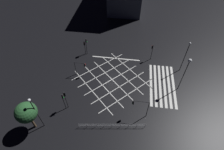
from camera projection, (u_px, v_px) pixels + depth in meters
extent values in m
plane|color=black|center=(112.00, 79.00, 36.40)|extent=(200.00, 200.00, 0.00)
cube|color=silver|center=(151.00, 83.00, 35.65)|extent=(11.10, 0.50, 0.01)
cube|color=silver|center=(155.00, 84.00, 35.57)|extent=(11.10, 0.50, 0.01)
cube|color=silver|center=(160.00, 84.00, 35.48)|extent=(11.10, 0.50, 0.01)
cube|color=silver|center=(164.00, 85.00, 35.40)|extent=(11.10, 0.50, 0.01)
cube|color=silver|center=(169.00, 85.00, 35.32)|extent=(11.10, 0.50, 0.01)
cube|color=silver|center=(174.00, 86.00, 35.23)|extent=(11.10, 0.50, 0.01)
cube|color=silver|center=(130.00, 69.00, 38.42)|extent=(9.70, 9.70, 0.01)
cube|color=silver|center=(127.00, 95.00, 33.72)|extent=(9.70, 9.70, 0.01)
cube|color=silver|center=(121.00, 74.00, 37.41)|extent=(9.70, 9.70, 0.01)
cube|color=silver|center=(119.00, 87.00, 35.06)|extent=(9.70, 9.70, 0.01)
cube|color=silver|center=(112.00, 79.00, 36.39)|extent=(9.70, 9.70, 0.01)
cube|color=silver|center=(112.00, 79.00, 36.39)|extent=(9.70, 9.70, 0.01)
cube|color=silver|center=(102.00, 85.00, 35.38)|extent=(9.70, 9.70, 0.01)
cube|color=silver|center=(105.00, 73.00, 37.73)|extent=(9.70, 9.70, 0.01)
cube|color=silver|center=(92.00, 91.00, 34.37)|extent=(9.70, 9.70, 0.01)
cube|color=silver|center=(99.00, 66.00, 39.07)|extent=(9.70, 9.70, 0.01)
cube|color=silver|center=(116.00, 58.00, 40.89)|extent=(0.30, 11.10, 0.01)
cube|color=beige|center=(109.00, 3.00, 55.90)|extent=(1.40, 0.06, 1.80)
cube|color=black|center=(108.00, 9.00, 53.42)|extent=(1.40, 0.06, 1.80)
cylinder|color=black|center=(86.00, 47.00, 40.44)|extent=(0.11, 0.11, 4.34)
cube|color=black|center=(86.00, 41.00, 39.20)|extent=(0.28, 0.16, 0.90)
sphere|color=black|center=(86.00, 40.00, 38.97)|extent=(0.18, 0.18, 0.18)
sphere|color=black|center=(87.00, 41.00, 39.19)|extent=(0.18, 0.18, 0.18)
sphere|color=green|center=(87.00, 42.00, 39.41)|extent=(0.18, 0.18, 0.18)
cube|color=black|center=(86.00, 41.00, 39.21)|extent=(0.36, 0.02, 0.98)
cylinder|color=black|center=(64.00, 102.00, 30.10)|extent=(0.11, 0.11, 4.24)
cube|color=black|center=(63.00, 96.00, 28.90)|extent=(0.28, 0.16, 0.90)
sphere|color=black|center=(63.00, 95.00, 28.67)|extent=(0.18, 0.18, 0.18)
sphere|color=black|center=(63.00, 96.00, 28.89)|extent=(0.18, 0.18, 0.18)
sphere|color=green|center=(64.00, 97.00, 29.11)|extent=(0.18, 0.18, 0.18)
cube|color=black|center=(62.00, 96.00, 28.91)|extent=(0.36, 0.02, 0.98)
cylinder|color=black|center=(66.00, 100.00, 30.24)|extent=(0.11, 0.11, 4.31)
cube|color=black|center=(64.00, 94.00, 29.12)|extent=(0.16, 0.28, 0.90)
sphere|color=black|center=(64.00, 92.00, 28.97)|extent=(0.18, 0.18, 0.18)
sphere|color=black|center=(65.00, 93.00, 29.19)|extent=(0.18, 0.18, 0.18)
sphere|color=green|center=(65.00, 95.00, 29.41)|extent=(0.18, 0.18, 0.18)
cube|color=black|center=(64.00, 94.00, 29.06)|extent=(0.02, 0.36, 0.98)
cylinder|color=black|center=(152.00, 52.00, 39.22)|extent=(0.11, 0.11, 4.04)
cube|color=black|center=(152.00, 47.00, 38.11)|extent=(0.28, 0.16, 0.90)
sphere|color=red|center=(152.00, 46.00, 37.90)|extent=(0.18, 0.18, 0.18)
sphere|color=black|center=(152.00, 47.00, 38.12)|extent=(0.18, 0.18, 0.18)
sphere|color=black|center=(152.00, 48.00, 38.34)|extent=(0.18, 0.18, 0.18)
cube|color=black|center=(153.00, 47.00, 38.11)|extent=(0.36, 0.02, 0.98)
cylinder|color=black|center=(85.00, 48.00, 40.78)|extent=(0.11, 0.11, 3.54)
cube|color=black|center=(84.00, 44.00, 39.76)|extent=(0.16, 0.28, 0.90)
sphere|color=red|center=(84.00, 43.00, 39.46)|extent=(0.18, 0.18, 0.18)
sphere|color=black|center=(84.00, 44.00, 39.68)|extent=(0.18, 0.18, 0.18)
sphere|color=black|center=(84.00, 45.00, 39.90)|extent=(0.18, 0.18, 0.18)
cube|color=black|center=(84.00, 43.00, 39.82)|extent=(0.02, 0.36, 0.98)
cylinder|color=black|center=(75.00, 68.00, 36.21)|extent=(0.11, 0.11, 3.48)
cylinder|color=black|center=(79.00, 63.00, 34.95)|extent=(0.09, 2.10, 0.09)
cube|color=black|center=(85.00, 65.00, 35.18)|extent=(0.28, 0.16, 0.90)
sphere|color=red|center=(85.00, 64.00, 34.95)|extent=(0.18, 0.18, 0.18)
sphere|color=black|center=(85.00, 65.00, 35.17)|extent=(0.18, 0.18, 0.18)
sphere|color=black|center=(85.00, 66.00, 35.39)|extent=(0.18, 0.18, 0.18)
cube|color=black|center=(84.00, 65.00, 35.19)|extent=(0.36, 0.02, 0.98)
cylinder|color=black|center=(148.00, 109.00, 29.00)|extent=(0.11, 0.11, 4.33)
cylinder|color=black|center=(142.00, 102.00, 27.64)|extent=(0.09, 2.53, 0.09)
cube|color=black|center=(133.00, 102.00, 28.09)|extent=(0.28, 0.16, 0.90)
sphere|color=black|center=(133.00, 101.00, 27.88)|extent=(0.18, 0.18, 0.18)
sphere|color=black|center=(133.00, 102.00, 28.10)|extent=(0.18, 0.18, 0.18)
sphere|color=green|center=(132.00, 103.00, 28.32)|extent=(0.18, 0.18, 0.18)
cube|color=black|center=(134.00, 102.00, 28.08)|extent=(0.36, 0.02, 0.98)
cylinder|color=black|center=(38.00, 114.00, 26.69)|extent=(0.14, 0.14, 7.30)
sphere|color=white|center=(29.00, 100.00, 23.92)|extent=(0.43, 0.43, 0.43)
cylinder|color=black|center=(184.00, 58.00, 35.68)|extent=(0.14, 0.14, 7.07)
sphere|color=white|center=(190.00, 43.00, 33.00)|extent=(0.42, 0.42, 0.42)
cylinder|color=black|center=(183.00, 76.00, 32.04)|extent=(0.14, 0.14, 7.37)
sphere|color=white|center=(190.00, 61.00, 29.20)|extent=(0.63, 0.63, 0.63)
cylinder|color=brown|center=(32.00, 122.00, 28.07)|extent=(0.36, 0.36, 3.24)
sphere|color=#235128|center=(26.00, 112.00, 25.99)|extent=(3.27, 3.27, 3.27)
cylinder|color=#9EA0A5|center=(79.00, 126.00, 28.79)|extent=(0.05, 0.05, 1.05)
cylinder|color=#9EA0A5|center=(87.00, 126.00, 28.79)|extent=(0.05, 0.05, 1.05)
cylinder|color=#9EA0A5|center=(95.00, 126.00, 28.79)|extent=(0.05, 0.05, 1.05)
cylinder|color=#9EA0A5|center=(104.00, 126.00, 28.79)|extent=(0.05, 0.05, 1.05)
cylinder|color=#9EA0A5|center=(112.00, 126.00, 28.79)|extent=(0.05, 0.05, 1.05)
cylinder|color=#9EA0A5|center=(120.00, 126.00, 28.79)|extent=(0.05, 0.05, 1.05)
cylinder|color=#9EA0A5|center=(129.00, 126.00, 28.79)|extent=(0.05, 0.05, 1.05)
cylinder|color=#9EA0A5|center=(137.00, 126.00, 28.79)|extent=(0.05, 0.05, 1.05)
cylinder|color=#9EA0A5|center=(145.00, 126.00, 28.79)|extent=(0.05, 0.05, 1.05)
cylinder|color=#9EA0A5|center=(112.00, 124.00, 28.44)|extent=(1.53, 10.89, 0.04)
cylinder|color=#9EA0A5|center=(112.00, 125.00, 28.75)|extent=(1.53, 10.89, 0.04)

